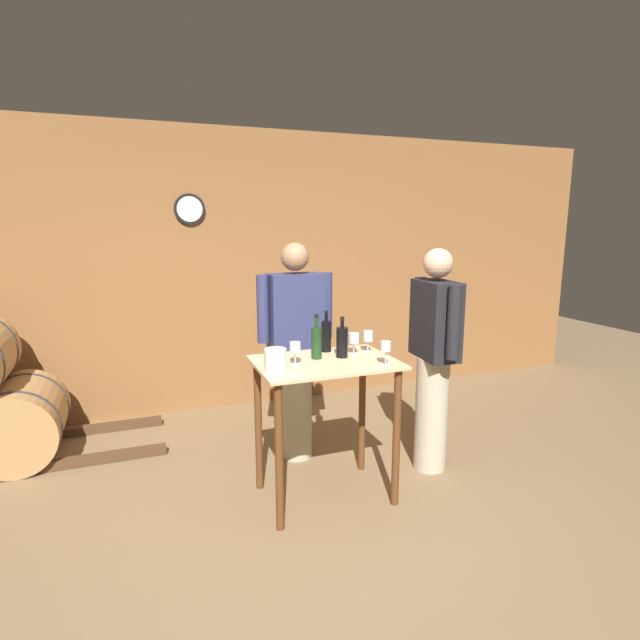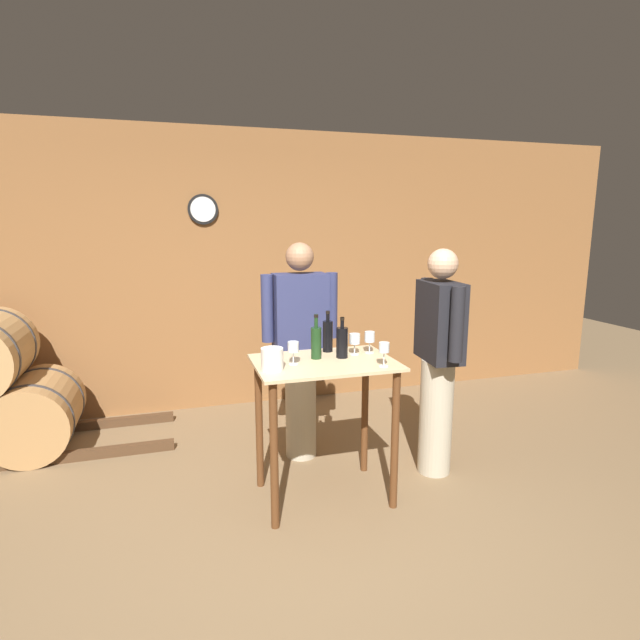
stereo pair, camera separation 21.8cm
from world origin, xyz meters
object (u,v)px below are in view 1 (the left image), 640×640
(wine_glass_near_left, at_px, (295,348))
(wine_glass_far_side, at_px, (368,337))
(ice_bucket, at_px, (275,360))
(person_visitor_with_scarf, at_px, (296,347))
(person_host, at_px, (434,356))
(wine_glass_near_right, at_px, (386,347))
(wine_bottle_left, at_px, (326,335))
(wine_bottle_far_left, at_px, (317,342))
(wine_bottle_center, at_px, (342,341))
(wine_glass_near_center, at_px, (354,339))

(wine_glass_near_left, relative_size, wine_glass_far_side, 0.98)
(wine_glass_near_left, distance_m, ice_bucket, 0.18)
(person_visitor_with_scarf, bearing_deg, wine_glass_near_left, -108.03)
(person_host, bearing_deg, wine_glass_near_right, -150.33)
(wine_bottle_left, height_order, person_visitor_with_scarf, person_visitor_with_scarf)
(wine_bottle_far_left, height_order, person_visitor_with_scarf, person_visitor_with_scarf)
(wine_glass_far_side, bearing_deg, person_host, -0.83)
(wine_bottle_left, height_order, wine_glass_far_side, wine_bottle_left)
(ice_bucket, bearing_deg, wine_bottle_far_left, 28.30)
(wine_glass_far_side, distance_m, person_host, 0.56)
(person_visitor_with_scarf, bearing_deg, wine_bottle_far_left, -93.73)
(wine_glass_far_side, bearing_deg, wine_bottle_far_left, -175.17)
(wine_bottle_center, bearing_deg, wine_glass_near_center, 24.37)
(wine_bottle_center, height_order, ice_bucket, wine_bottle_center)
(wine_glass_near_center, relative_size, person_host, 0.09)
(wine_bottle_far_left, xyz_separation_m, wine_glass_near_right, (0.35, -0.30, 0.00))
(person_host, bearing_deg, wine_glass_near_center, -179.69)
(wine_bottle_center, bearing_deg, wine_bottle_left, 103.44)
(person_host, xyz_separation_m, person_visitor_with_scarf, (-0.88, 0.53, 0.02))
(ice_bucket, bearing_deg, wine_glass_near_right, -10.47)
(wine_bottle_center, xyz_separation_m, wine_glass_near_center, (0.11, 0.05, -0.00))
(wine_bottle_center, xyz_separation_m, wine_glass_near_right, (0.18, -0.27, 0.01))
(wine_glass_near_right, bearing_deg, ice_bucket, 169.53)
(wine_bottle_left, bearing_deg, wine_glass_far_side, -24.39)
(wine_bottle_far_left, xyz_separation_m, wine_glass_far_side, (0.39, 0.03, -0.01))
(wine_bottle_center, xyz_separation_m, wine_glass_far_side, (0.22, 0.06, 0.00))
(wine_bottle_far_left, distance_m, wine_glass_near_center, 0.28)
(wine_bottle_center, distance_m, wine_glass_near_right, 0.33)
(wine_glass_near_center, bearing_deg, wine_bottle_center, -155.63)
(wine_bottle_left, relative_size, wine_glass_near_left, 1.94)
(ice_bucket, height_order, person_host, person_host)
(wine_bottle_left, distance_m, wine_glass_far_side, 0.29)
(wine_bottle_left, height_order, ice_bucket, wine_bottle_left)
(wine_glass_far_side, height_order, ice_bucket, wine_glass_far_side)
(wine_glass_near_right, bearing_deg, wine_glass_near_left, 158.49)
(person_visitor_with_scarf, bearing_deg, wine_glass_near_right, -70.13)
(wine_bottle_left, distance_m, wine_glass_near_center, 0.20)
(wine_bottle_far_left, distance_m, wine_bottle_left, 0.20)
(wine_bottle_left, distance_m, wine_glass_near_left, 0.39)
(wine_glass_near_right, distance_m, person_visitor_with_scarf, 0.93)
(ice_bucket, bearing_deg, wine_bottle_left, 35.81)
(wine_bottle_center, xyz_separation_m, person_visitor_with_scarf, (-0.13, 0.59, -0.16))
(person_host, relative_size, person_visitor_with_scarf, 0.98)
(person_visitor_with_scarf, bearing_deg, wine_bottle_center, -77.23)
(wine_glass_near_left, height_order, ice_bucket, wine_glass_near_left)
(wine_bottle_far_left, height_order, person_host, person_host)
(wine_glass_near_left, distance_m, person_host, 1.12)
(wine_glass_far_side, xyz_separation_m, ice_bucket, (-0.71, -0.21, -0.04))
(wine_glass_near_left, height_order, wine_glass_far_side, wine_glass_far_side)
(wine_glass_near_left, bearing_deg, ice_bucket, -151.45)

